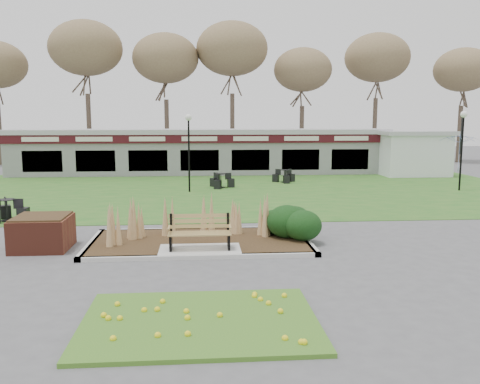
{
  "coord_description": "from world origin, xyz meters",
  "views": [
    {
      "loc": [
        0.04,
        -13.28,
        3.66
      ],
      "look_at": [
        1.24,
        2.0,
        1.4
      ],
      "focal_mm": 38.0,
      "sensor_mm": 36.0,
      "label": 1
    }
  ],
  "objects": [
    {
      "name": "planting_bed",
      "position": [
        1.27,
        1.35,
        0.37
      ],
      "size": [
        6.75,
        3.4,
        1.27
      ],
      "color": "black",
      "rests_on": "ground"
    },
    {
      "name": "park_bench",
      "position": [
        0.0,
        0.25,
        0.59
      ],
      "size": [
        1.7,
        0.66,
        0.93
      ],
      "color": "tan",
      "rests_on": "ground"
    },
    {
      "name": "food_pavilion",
      "position": [
        0.0,
        19.96,
        1.48
      ],
      "size": [
        24.6,
        3.4,
        2.9
      ],
      "color": "gray",
      "rests_on": "ground"
    },
    {
      "name": "bistro_set_c",
      "position": [
        4.78,
        14.99,
        0.26
      ],
      "size": [
        1.34,
        1.2,
        0.71
      ],
      "color": "black",
      "rests_on": "ground"
    },
    {
      "name": "service_hut",
      "position": [
        13.5,
        18.0,
        1.45
      ],
      "size": [
        4.4,
        3.4,
        2.83
      ],
      "color": "white",
      "rests_on": "ground"
    },
    {
      "name": "lawn",
      "position": [
        0.0,
        12.0,
        0.01
      ],
      "size": [
        34.0,
        16.0,
        0.02
      ],
      "primitive_type": "cube",
      "color": "#25611E",
      "rests_on": "ground"
    },
    {
      "name": "ground",
      "position": [
        0.0,
        0.0,
        0.0
      ],
      "size": [
        100.0,
        100.0,
        0.0
      ],
      "primitive_type": "plane",
      "color": "#515154",
      "rests_on": "ground"
    },
    {
      "name": "car_black",
      "position": [
        -8.0,
        21.0,
        0.74
      ],
      "size": [
        4.75,
        2.6,
        1.48
      ],
      "primitive_type": "imported",
      "rotation": [
        0.0,
        0.0,
        1.33
      ],
      "color": "black",
      "rests_on": "ground"
    },
    {
      "name": "tree_backdrop",
      "position": [
        0.0,
        28.0,
        8.36
      ],
      "size": [
        47.24,
        5.24,
        10.36
      ],
      "color": "#47382B",
      "rests_on": "ground"
    },
    {
      "name": "bistro_set_d",
      "position": [
        1.1,
        13.08,
        0.27
      ],
      "size": [
        1.3,
        1.37,
        0.74
      ],
      "color": "black",
      "rests_on": "ground"
    },
    {
      "name": "lamp_post_far_right",
      "position": [
        13.04,
        11.09,
        2.9
      ],
      "size": [
        0.33,
        0.33,
        3.98
      ],
      "color": "black",
      "rests_on": "ground"
    },
    {
      "name": "lamp_post_mid_right",
      "position": [
        -0.51,
        11.65,
        2.78
      ],
      "size": [
        0.32,
        0.32,
        3.82
      ],
      "color": "black",
      "rests_on": "ground"
    },
    {
      "name": "bistro_set_b",
      "position": [
        -6.81,
        5.0,
        0.28
      ],
      "size": [
        1.32,
        1.46,
        0.78
      ],
      "color": "black",
      "rests_on": "ground"
    },
    {
      "name": "brick_planter",
      "position": [
        -4.4,
        1.0,
        0.48
      ],
      "size": [
        1.5,
        1.5,
        0.95
      ],
      "color": "brown",
      "rests_on": "ground"
    },
    {
      "name": "patio_umbrella",
      "position": [
        13.97,
        13.0,
        1.77
      ],
      "size": [
        2.78,
        2.8,
        2.79
      ],
      "color": "black",
      "rests_on": "ground"
    },
    {
      "name": "flower_bed",
      "position": [
        0.0,
        -4.6,
        0.07
      ],
      "size": [
        4.2,
        3.0,
        0.16
      ],
      "color": "#397020",
      "rests_on": "ground"
    }
  ]
}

